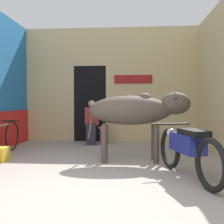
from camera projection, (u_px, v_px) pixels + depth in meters
name	position (u px, v px, depth m)	size (l,w,h in m)	color
ground_plane	(80.00, 197.00, 3.21)	(30.00, 30.00, 0.00)	#9E9389
wall_back_with_doorway	(104.00, 92.00, 7.95)	(5.04, 0.93, 3.35)	#D1BC84
cow	(137.00, 111.00, 5.13)	(2.02, 0.69, 1.39)	#4C4238
motorcycle_near	(187.00, 148.00, 3.98)	(0.73, 1.88, 0.81)	black
bicycle	(2.00, 138.00, 5.78)	(0.44, 1.73, 0.73)	black
shopkeeper_seated	(92.00, 121.00, 7.20)	(0.36, 0.33, 1.22)	#282833
plastic_stool	(104.00, 135.00, 7.23)	(0.32, 0.32, 0.48)	#DB6093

